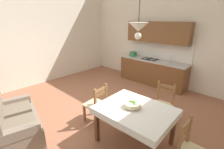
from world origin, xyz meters
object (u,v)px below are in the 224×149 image
Objects in this scene: dining_chair_tv_side at (96,104)px; fruit_bowl at (133,104)px; kitchen_cabinetry at (153,61)px; pendant_lamp at (138,28)px; dining_chair_kitchen_side at (162,104)px; dining_table at (135,114)px; small_couch at (15,124)px.

fruit_bowl is (0.97, 0.04, 0.37)m from dining_chair_tv_side.
kitchen_cabinetry is 3.21m from fruit_bowl.
dining_chair_kitchen_side is at bearing 82.63° from pendant_lamp.
dining_table is (1.32, -2.95, -0.22)m from kitchen_cabinetry.
fruit_bowl is at bearing -178.52° from dining_table.
pendant_lamp is at bearing -97.37° from dining_chair_kitchen_side.
dining_chair_kitchen_side is (1.38, -1.96, -0.41)m from kitchen_cabinetry.
dining_chair_kitchen_side is 1.00× the size of dining_chair_tv_side.
pendant_lamp reaches higher than kitchen_cabinetry.
dining_chair_tv_side is at bearing -174.63° from pendant_lamp.
kitchen_cabinetry is 4.52m from small_couch.
dining_table is 4.55× the size of fruit_bowl.
pendant_lamp reaches higher than fruit_bowl.
kitchen_cabinetry is 2.68× the size of dining_chair_tv_side.
small_couch reaches higher than dining_table.
dining_chair_kitchen_side reaches higher than dining_table.
kitchen_cabinetry is 3.03m from dining_chair_tv_side.
dining_chair_kitchen_side is at bearing 82.99° from fruit_bowl.
dining_chair_tv_side is (-1.09, -1.03, 0.00)m from dining_chair_kitchen_side.
dining_chair_kitchen_side is 1.50m from dining_chair_tv_side.
fruit_bowl is at bearing -66.93° from kitchen_cabinetry.
fruit_bowl reaches higher than small_couch.
small_couch is 2.38m from fruit_bowl.
kitchen_cabinetry is 3.09× the size of pendant_lamp.
dining_table is 0.89× the size of small_couch.
fruit_bowl is (1.26, -2.95, -0.04)m from kitchen_cabinetry.
kitchen_cabinetry reaches higher than fruit_bowl.
dining_chair_tv_side is 1.68m from small_couch.
dining_table is 1.47× the size of dining_chair_tv_side.
dining_table is at bearing 39.48° from small_couch.
dining_chair_tv_side is at bearing -177.79° from dining_table.
dining_chair_kitchen_side is 3.13m from small_couch.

